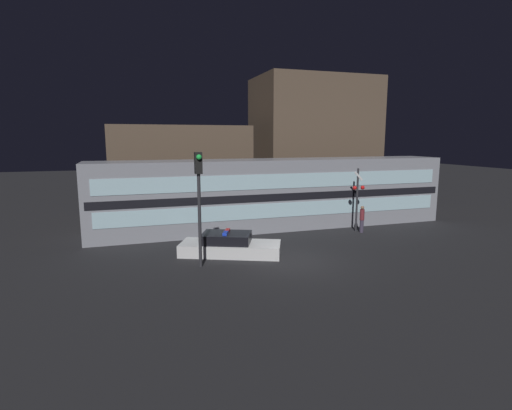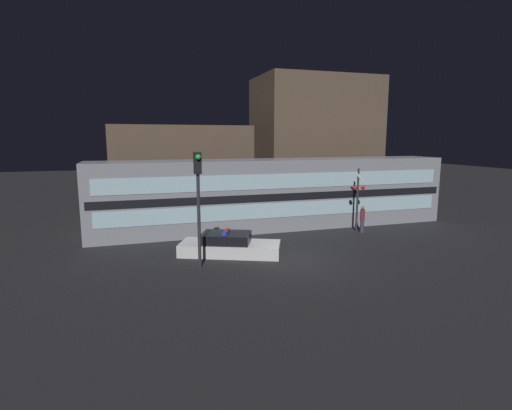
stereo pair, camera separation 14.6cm
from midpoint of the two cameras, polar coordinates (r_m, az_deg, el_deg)
The scene contains 8 objects.
ground_plane at distance 18.31m, azimuth 5.54°, elevation -8.05°, with size 120.00×120.00×0.00m, color black.
train at distance 24.71m, azimuth 3.06°, elevation 1.61°, with size 22.15×2.91×4.26m.
police_car at distance 19.24m, azimuth -3.65°, elevation -5.84°, with size 5.07×3.54×1.17m.
pedestrian at distance 24.34m, azimuth 15.11°, elevation -1.95°, with size 0.27×0.27×1.59m.
crossing_signal_near at distance 24.36m, azimuth 14.53°, elevation 1.35°, with size 0.78×0.31×3.78m.
traffic_light_corner at distance 16.96m, azimuth -8.01°, elevation 2.15°, with size 0.30×0.46×4.94m.
building_left at distance 30.34m, azimuth -10.51°, elevation 4.98°, with size 10.02×4.47×6.43m.
building_center at distance 34.27m, azimuth 8.47°, elevation 8.88°, with size 9.56×6.29×10.43m.
Camera 2 is at (-6.88, -16.05, 5.50)m, focal length 28.00 mm.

